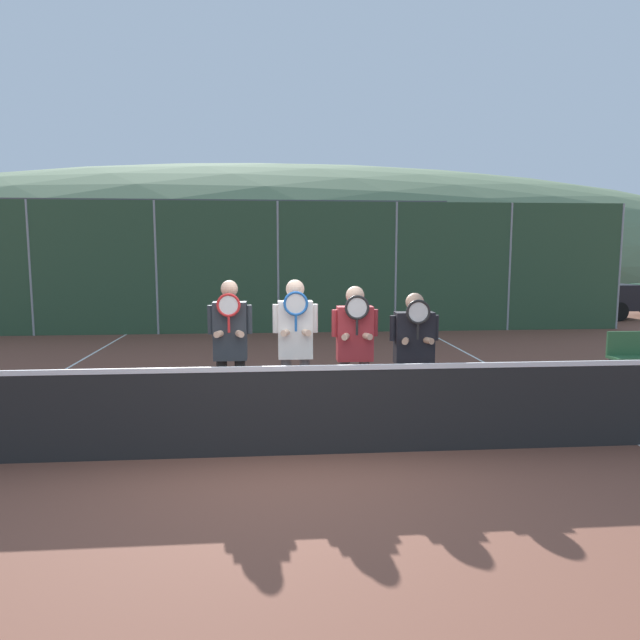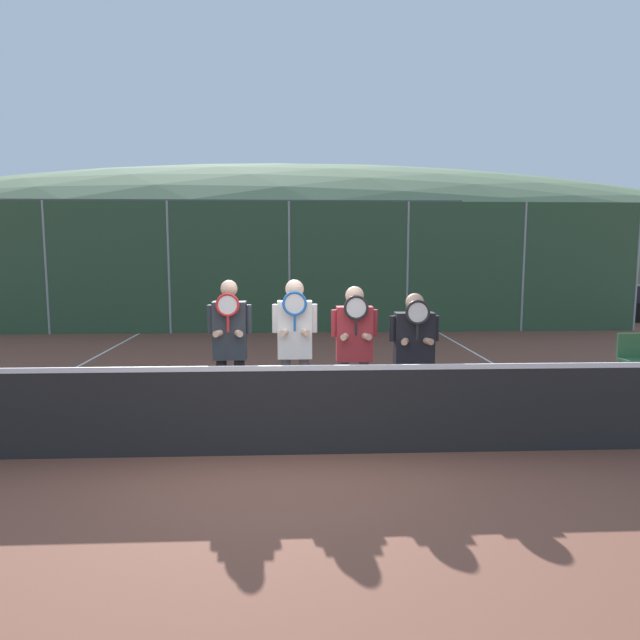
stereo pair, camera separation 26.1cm
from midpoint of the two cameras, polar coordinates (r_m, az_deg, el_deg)
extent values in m
plane|color=brown|center=(6.37, -2.44, -13.31)|extent=(120.00, 120.00, 0.00)
ellipsoid|color=#5B7551|center=(56.03, -2.62, 4.72)|extent=(99.48, 55.27, 19.34)
cube|color=beige|center=(23.23, -7.35, 5.94)|extent=(15.60, 5.00, 3.62)
cube|color=#4C4C51|center=(23.28, -7.43, 10.84)|extent=(16.10, 5.50, 0.36)
cylinder|color=gray|center=(16.53, -25.32, 4.72)|extent=(0.06, 0.06, 3.49)
cylinder|color=gray|center=(15.59, -14.42, 5.07)|extent=(0.06, 0.06, 3.49)
cylinder|color=gray|center=(15.26, -2.60, 5.24)|extent=(0.06, 0.06, 3.49)
cylinder|color=gray|center=(15.59, 9.23, 5.20)|extent=(0.06, 0.06, 3.49)
cylinder|color=gray|center=(16.54, 20.12, 4.96)|extent=(0.06, 0.06, 3.49)
cylinder|color=gray|center=(18.00, 29.53, 4.61)|extent=(0.06, 0.06, 3.49)
cube|color=#2D4C33|center=(15.26, -2.60, 5.24)|extent=(19.09, 0.02, 3.49)
cube|color=black|center=(6.22, -2.46, -9.26)|extent=(10.62, 0.02, 0.94)
cube|color=white|center=(6.10, -2.49, -4.84)|extent=(10.62, 0.03, 0.06)
cube|color=white|center=(10.07, -26.17, -6.39)|extent=(0.05, 16.00, 0.01)
cube|color=white|center=(10.08, 21.13, -6.13)|extent=(0.05, 16.00, 0.01)
cylinder|color=black|center=(7.15, -8.74, -7.38)|extent=(0.13, 0.13, 0.89)
cylinder|color=black|center=(7.13, -6.96, -7.40)|extent=(0.13, 0.13, 0.89)
cube|color=#282D33|center=(6.98, -7.96, -1.04)|extent=(0.40, 0.22, 0.70)
sphere|color=tan|center=(6.93, -8.03, 3.13)|extent=(0.20, 0.20, 0.20)
cylinder|color=#282D33|center=(6.99, -9.82, 0.08)|extent=(0.08, 0.08, 0.35)
cylinder|color=#282D33|center=(6.95, -6.12, 0.10)|extent=(0.08, 0.08, 0.35)
cylinder|color=tan|center=(6.91, -8.85, -1.27)|extent=(0.16, 0.27, 0.08)
cylinder|color=tan|center=(6.89, -7.19, -1.27)|extent=(0.16, 0.27, 0.08)
cylinder|color=red|center=(6.79, -8.11, -0.38)|extent=(0.03, 0.03, 0.20)
torus|color=red|center=(6.77, -8.14, 1.51)|extent=(0.28, 0.03, 0.28)
cylinder|color=silver|center=(6.77, -8.14, 1.51)|extent=(0.23, 0.00, 0.23)
cylinder|color=#56565B|center=(7.14, -2.38, -7.32)|extent=(0.13, 0.13, 0.89)
cylinder|color=#56565B|center=(7.14, -0.52, -7.31)|extent=(0.13, 0.13, 0.89)
cube|color=white|center=(6.99, -1.47, -0.96)|extent=(0.42, 0.22, 0.71)
sphere|color=#DBB293|center=(6.94, -1.49, 3.14)|extent=(0.22, 0.22, 0.22)
cylinder|color=white|center=(6.97, -3.40, 0.16)|extent=(0.08, 0.08, 0.35)
cylinder|color=white|center=(6.98, 0.45, 0.18)|extent=(0.08, 0.08, 0.35)
cylinder|color=#DBB293|center=(6.90, -2.33, -1.19)|extent=(0.16, 0.27, 0.08)
cylinder|color=#DBB293|center=(6.90, -0.59, -1.18)|extent=(0.16, 0.27, 0.08)
cylinder|color=#1E5BAD|center=(6.79, -1.44, -0.30)|extent=(0.03, 0.03, 0.20)
torus|color=#1E5BAD|center=(6.77, -1.45, 1.66)|extent=(0.30, 0.03, 0.30)
cylinder|color=silver|center=(6.77, -1.45, 1.66)|extent=(0.24, 0.00, 0.24)
cylinder|color=#56565B|center=(7.17, 3.49, -7.42)|extent=(0.13, 0.13, 0.85)
cylinder|color=#56565B|center=(7.20, 5.42, -7.38)|extent=(0.13, 0.13, 0.85)
cube|color=maroon|center=(7.04, 4.52, -1.38)|extent=(0.44, 0.22, 0.67)
sphere|color=tan|center=(6.98, 4.55, 2.45)|extent=(0.23, 0.23, 0.23)
cylinder|color=maroon|center=(6.99, 2.53, -0.33)|extent=(0.08, 0.08, 0.33)
cylinder|color=maroon|center=(7.05, 6.51, -0.30)|extent=(0.08, 0.08, 0.33)
cylinder|color=tan|center=(6.94, 3.70, -1.60)|extent=(0.16, 0.27, 0.08)
cylinder|color=tan|center=(6.97, 5.51, -1.59)|extent=(0.16, 0.27, 0.08)
cylinder|color=black|center=(6.85, 4.71, -0.71)|extent=(0.03, 0.03, 0.20)
torus|color=black|center=(6.82, 4.73, 1.23)|extent=(0.30, 0.03, 0.30)
cylinder|color=silver|center=(6.82, 4.73, 1.23)|extent=(0.25, 0.00, 0.25)
cylinder|color=black|center=(7.24, 9.28, -7.53)|extent=(0.13, 0.13, 0.81)
cylinder|color=black|center=(7.30, 11.32, -7.46)|extent=(0.13, 0.13, 0.81)
cube|color=black|center=(7.12, 10.43, -1.83)|extent=(0.48, 0.22, 0.64)
sphere|color=tan|center=(7.07, 10.51, 1.74)|extent=(0.22, 0.22, 0.22)
cylinder|color=black|center=(7.05, 8.35, -0.85)|extent=(0.08, 0.08, 0.31)
cylinder|color=black|center=(7.17, 12.52, -0.82)|extent=(0.08, 0.08, 0.31)
cylinder|color=tan|center=(7.01, 9.64, -2.05)|extent=(0.16, 0.27, 0.08)
cylinder|color=tan|center=(7.07, 11.54, -2.02)|extent=(0.16, 0.27, 0.08)
cylinder|color=black|center=(6.93, 10.78, -1.17)|extent=(0.03, 0.03, 0.20)
torus|color=black|center=(6.91, 10.83, 0.75)|extent=(0.30, 0.03, 0.30)
cylinder|color=silver|center=(6.91, 10.83, 0.75)|extent=(0.25, 0.00, 0.25)
cube|color=maroon|center=(18.27, -20.62, 1.92)|extent=(4.74, 1.71, 0.87)
cube|color=#2D3842|center=(18.23, -20.73, 4.41)|extent=(2.61, 1.58, 0.71)
cylinder|color=black|center=(17.05, -16.54, 0.27)|extent=(0.60, 0.16, 0.60)
cylinder|color=black|center=(18.75, -15.26, 0.90)|extent=(0.60, 0.16, 0.60)
cylinder|color=black|center=(18.04, -26.08, 0.20)|extent=(0.60, 0.16, 0.60)
cylinder|color=black|center=(19.65, -24.06, 0.80)|extent=(0.60, 0.16, 0.60)
cube|color=slate|center=(17.50, -4.27, 2.06)|extent=(4.14, 1.74, 0.82)
cube|color=#2D3842|center=(17.45, -4.29, 4.51)|extent=(2.28, 1.60, 0.67)
cylinder|color=black|center=(16.67, 0.28, 0.41)|extent=(0.60, 0.16, 0.60)
cylinder|color=black|center=(18.43, 0.00, 1.04)|extent=(0.60, 0.16, 0.60)
cylinder|color=black|center=(16.75, -8.95, 0.36)|extent=(0.60, 0.16, 0.60)
cylinder|color=black|center=(18.51, -8.35, 0.99)|extent=(0.60, 0.16, 0.60)
cube|color=navy|center=(18.01, 11.23, 2.05)|extent=(4.08, 1.77, 0.80)
cube|color=#2D3842|center=(17.97, 11.28, 4.38)|extent=(2.25, 1.63, 0.66)
cylinder|color=black|center=(17.56, 16.11, 0.47)|extent=(0.60, 0.16, 0.60)
cylinder|color=black|center=(19.27, 14.39, 1.08)|extent=(0.60, 0.16, 0.60)
cylinder|color=black|center=(16.90, 7.55, 0.44)|extent=(0.60, 0.16, 0.60)
cylinder|color=black|center=(18.67, 6.58, 1.07)|extent=(0.60, 0.16, 0.60)
cube|color=black|center=(20.11, 24.73, 2.07)|extent=(4.37, 1.75, 0.82)
cube|color=#2D3842|center=(20.07, 24.84, 4.19)|extent=(2.40, 1.61, 0.67)
cylinder|color=black|center=(20.08, 29.44, 0.63)|extent=(0.60, 0.16, 0.60)
cylinder|color=black|center=(21.61, 26.94, 1.16)|extent=(0.60, 0.16, 0.60)
cylinder|color=black|center=(18.73, 22.05, 0.62)|extent=(0.60, 0.16, 0.60)
cylinder|color=black|center=(20.36, 19.97, 1.18)|extent=(0.60, 0.16, 0.60)
cube|color=#333338|center=(10.69, 28.88, -4.73)|extent=(0.06, 0.32, 0.40)
camera|label=1|loc=(0.13, -88.96, 0.13)|focal=32.00mm
camera|label=2|loc=(0.13, 91.04, -0.13)|focal=32.00mm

